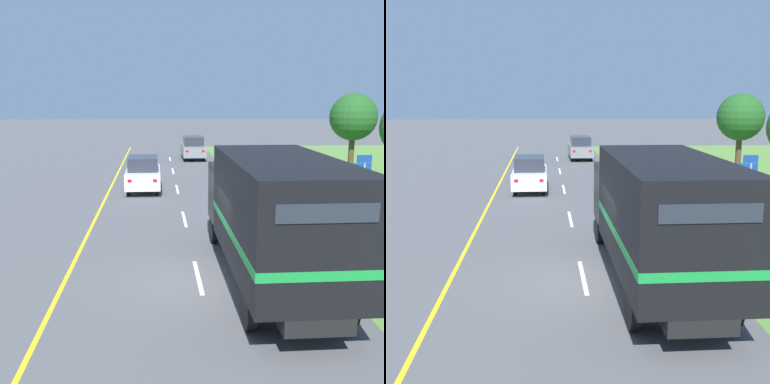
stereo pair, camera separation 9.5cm
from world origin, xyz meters
The scene contains 13 objects.
ground_plane centered at (0.00, 0.00, 0.00)m, with size 200.00×200.00×0.00m, color #515154.
edge_line_yellow centered at (-3.70, 9.60, 0.00)m, with size 0.12×54.12×0.01m, color yellow.
centre_dash_near centered at (0.00, 0.34, 0.00)m, with size 0.12×2.60×0.01m, color white.
centre_dash_mid_a centered at (0.00, 6.94, 0.00)m, with size 0.12×2.60×0.01m, color white.
centre_dash_mid_b centered at (0.00, 13.54, 0.00)m, with size 0.12×2.60×0.01m, color white.
centre_dash_far centered at (0.00, 20.14, 0.00)m, with size 0.12×2.60×0.01m, color white.
centre_dash_farthest centered at (0.00, 26.74, 0.00)m, with size 0.12×2.60×0.01m, color white.
horse_trailer_truck centered at (1.93, -0.28, 1.98)m, with size 2.59×8.57×3.54m.
lead_car_white centered at (-1.84, 13.24, 0.95)m, with size 1.80×4.05×1.87m.
lead_car_grey_ahead centered at (1.88, 26.61, 0.94)m, with size 1.80×4.48×1.86m.
highway_sign centered at (6.90, 6.81, 1.64)m, with size 1.94×0.09×2.63m.
roadside_tree_mid centered at (11.48, 17.71, 3.70)m, with size 3.00×3.00×5.23m.
delineator_post centered at (4.48, 3.84, 0.51)m, with size 0.08×0.08×0.95m.
Camera 1 is at (-1.14, -12.46, 4.99)m, focal length 45.00 mm.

